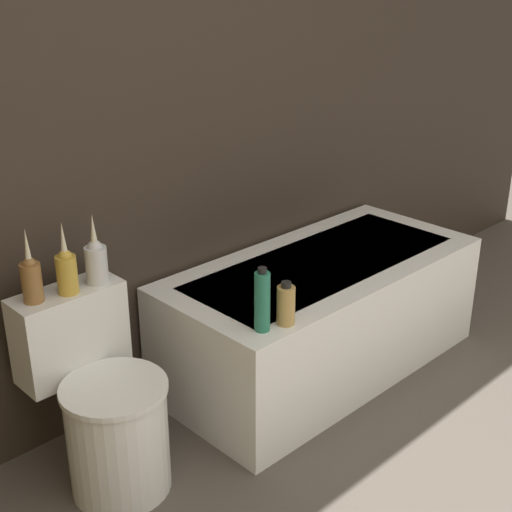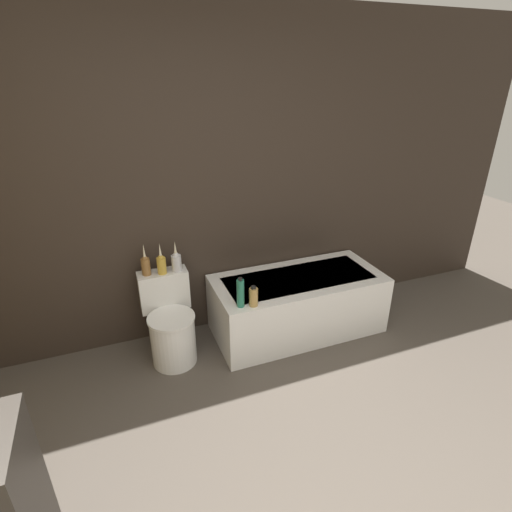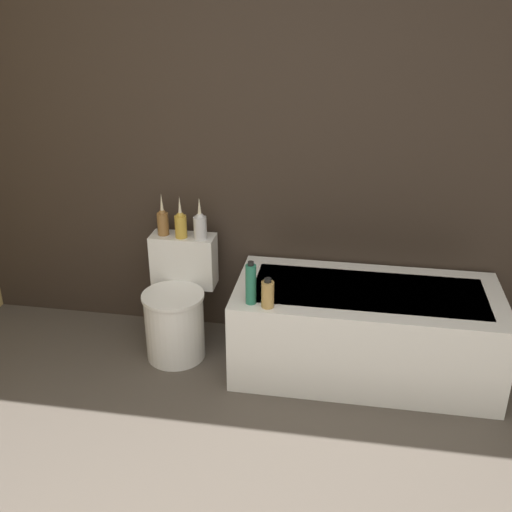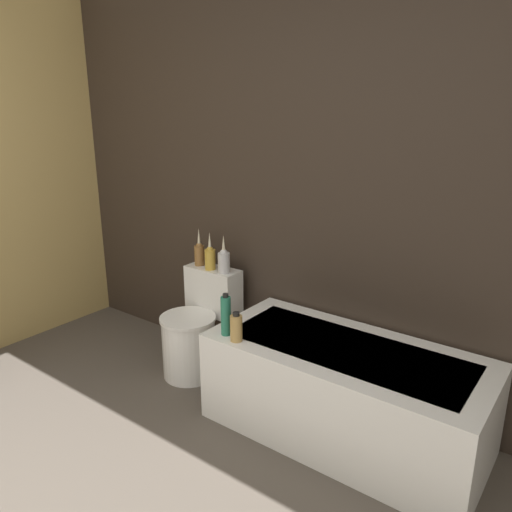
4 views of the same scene
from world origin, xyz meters
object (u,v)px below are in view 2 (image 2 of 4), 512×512
(vase_gold, at_px, (146,265))
(vase_silver, at_px, (161,263))
(bathtub, at_px, (297,303))
(toilet, at_px, (171,325))
(shampoo_bottle_short, at_px, (253,297))
(vase_bronze, at_px, (176,261))
(shampoo_bottle_tall, at_px, (240,293))

(vase_gold, bearing_deg, vase_silver, -10.96)
(bathtub, distance_m, toilet, 1.11)
(bathtub, distance_m, shampoo_bottle_short, 0.67)
(vase_silver, height_order, vase_bronze, vase_silver)
(shampoo_bottle_tall, relative_size, shampoo_bottle_short, 1.46)
(vase_silver, bearing_deg, toilet, -90.00)
(vase_gold, distance_m, shampoo_bottle_short, 0.87)
(toilet, bearing_deg, shampoo_bottle_short, -27.11)
(vase_silver, xyz_separation_m, shampoo_bottle_short, (0.59, -0.46, -0.17))
(vase_silver, relative_size, shampoo_bottle_short, 1.55)
(vase_bronze, distance_m, shampoo_bottle_short, 0.68)
(vase_bronze, bearing_deg, bathtub, -10.77)
(vase_bronze, bearing_deg, vase_silver, -178.54)
(bathtub, height_order, vase_silver, vase_silver)
(vase_gold, distance_m, vase_bronze, 0.23)
(toilet, xyz_separation_m, vase_silver, (0.00, 0.16, 0.47))
(vase_silver, xyz_separation_m, vase_bronze, (0.12, 0.00, -0.00))
(toilet, xyz_separation_m, shampoo_bottle_short, (0.59, -0.30, 0.29))
(vase_bronze, relative_size, shampoo_bottle_tall, 1.05)
(vase_silver, bearing_deg, vase_gold, 169.04)
(shampoo_bottle_short, bearing_deg, vase_silver, 142.07)
(toilet, xyz_separation_m, vase_gold, (-0.12, 0.18, 0.47))
(bathtub, bearing_deg, shampoo_bottle_tall, -157.95)
(vase_gold, xyz_separation_m, vase_bronze, (0.23, -0.02, -0.00))
(shampoo_bottle_tall, xyz_separation_m, shampoo_bottle_short, (0.09, -0.03, -0.04))
(toilet, relative_size, vase_silver, 2.66)
(vase_gold, distance_m, shampoo_bottle_tall, 0.77)
(vase_silver, xyz_separation_m, shampoo_bottle_tall, (0.49, -0.43, -0.13))
(vase_silver, bearing_deg, shampoo_bottle_tall, -41.13)
(vase_gold, height_order, shampoo_bottle_short, vase_gold)
(vase_silver, distance_m, vase_bronze, 0.12)
(shampoo_bottle_tall, bearing_deg, vase_silver, 138.87)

